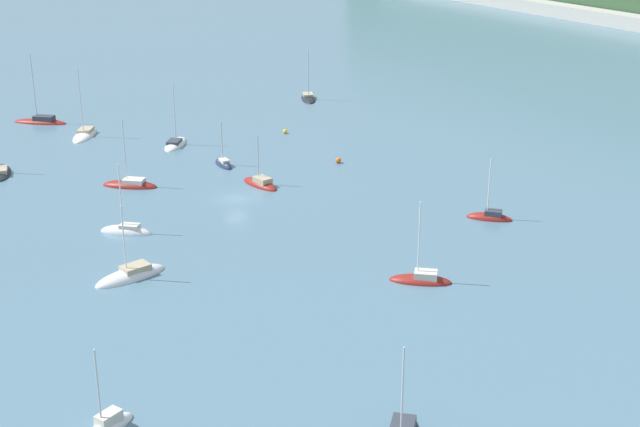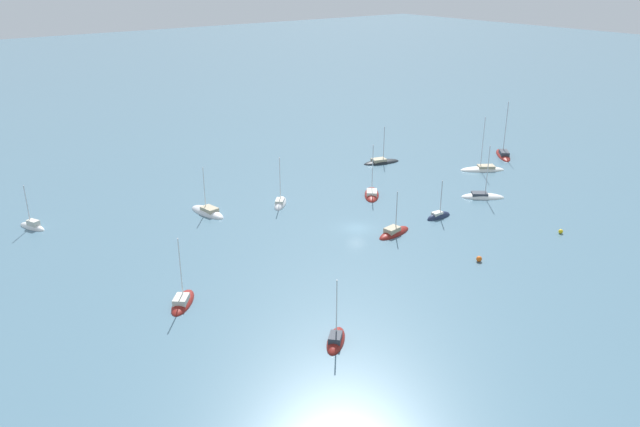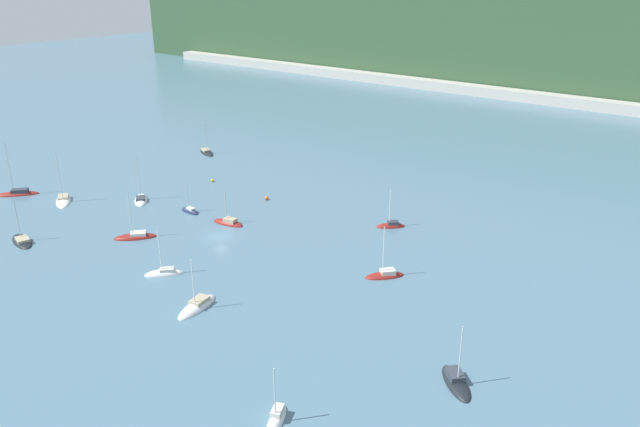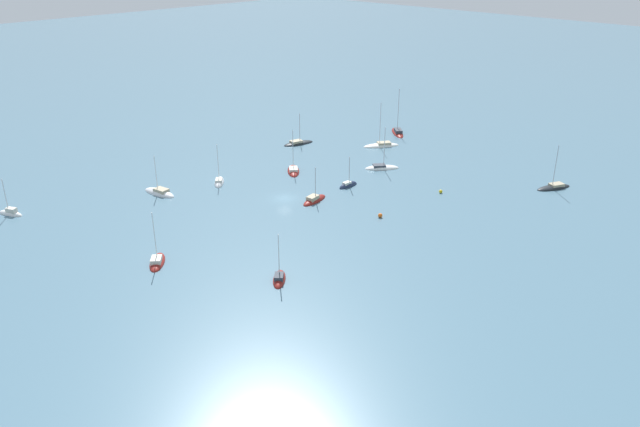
{
  "view_description": "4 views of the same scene",
  "coord_description": "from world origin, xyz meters",
  "px_view_note": "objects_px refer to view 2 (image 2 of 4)",
  "views": [
    {
      "loc": [
        92.84,
        -44.53,
        36.78
      ],
      "look_at": [
        16.09,
        2.21,
        2.84
      ],
      "focal_mm": 50.0,
      "sensor_mm": 36.0,
      "label": 1
    },
    {
      "loc": [
        56.41,
        65.69,
        37.36
      ],
      "look_at": [
        3.56,
        -4.5,
        1.81
      ],
      "focal_mm": 35.0,
      "sensor_mm": 36.0,
      "label": 2
    },
    {
      "loc": [
        74.57,
        -68.21,
        44.17
      ],
      "look_at": [
        10.98,
        14.3,
        2.48
      ],
      "focal_mm": 35.0,
      "sensor_mm": 36.0,
      "label": 3
    },
    {
      "loc": [
        73.36,
        80.62,
        45.6
      ],
      "look_at": [
        2.76,
        12.07,
        1.51
      ],
      "focal_mm": 35.0,
      "sensor_mm": 36.0,
      "label": 4
    }
  ],
  "objects_px": {
    "sailboat_1": "(336,341)",
    "sailboat_0": "(208,213)",
    "sailboat_8": "(372,195)",
    "sailboat_13": "(280,204)",
    "sailboat_12": "(503,155)",
    "sailboat_2": "(483,170)",
    "mooring_buoy_0": "(561,231)",
    "sailboat_10": "(482,197)",
    "sailboat_7": "(438,217)",
    "sailboat_5": "(381,162)",
    "sailboat_4": "(394,233)",
    "sailboat_6": "(32,227)",
    "mooring_buoy_1": "(479,259)",
    "sailboat_3": "(183,302)"
  },
  "relations": [
    {
      "from": "sailboat_3",
      "to": "sailboat_7",
      "type": "bearing_deg",
      "value": -48.79
    },
    {
      "from": "sailboat_3",
      "to": "mooring_buoy_0",
      "type": "bearing_deg",
      "value": -64.66
    },
    {
      "from": "sailboat_5",
      "to": "sailboat_4",
      "type": "bearing_deg",
      "value": -113.83
    },
    {
      "from": "sailboat_7",
      "to": "sailboat_10",
      "type": "height_order",
      "value": "sailboat_10"
    },
    {
      "from": "sailboat_6",
      "to": "sailboat_10",
      "type": "distance_m",
      "value": 72.47
    },
    {
      "from": "sailboat_2",
      "to": "sailboat_6",
      "type": "xyz_separation_m",
      "value": [
        76.79,
        -22.62,
        0.05
      ]
    },
    {
      "from": "mooring_buoy_0",
      "to": "sailboat_12",
      "type": "bearing_deg",
      "value": -130.37
    },
    {
      "from": "sailboat_13",
      "to": "mooring_buoy_1",
      "type": "xyz_separation_m",
      "value": [
        -9.52,
        33.84,
        0.3
      ]
    },
    {
      "from": "sailboat_3",
      "to": "sailboat_4",
      "type": "xyz_separation_m",
      "value": [
        -33.83,
        0.17,
        -0.02
      ]
    },
    {
      "from": "sailboat_5",
      "to": "sailboat_7",
      "type": "relative_size",
      "value": 1.16
    },
    {
      "from": "sailboat_3",
      "to": "sailboat_6",
      "type": "bearing_deg",
      "value": 54.45
    },
    {
      "from": "sailboat_3",
      "to": "sailboat_7",
      "type": "relative_size",
      "value": 1.27
    },
    {
      "from": "sailboat_6",
      "to": "sailboat_8",
      "type": "bearing_deg",
      "value": -135.81
    },
    {
      "from": "sailboat_12",
      "to": "mooring_buoy_0",
      "type": "height_order",
      "value": "sailboat_12"
    },
    {
      "from": "sailboat_10",
      "to": "sailboat_7",
      "type": "bearing_deg",
      "value": -133.01
    },
    {
      "from": "sailboat_8",
      "to": "sailboat_13",
      "type": "relative_size",
      "value": 1.09
    },
    {
      "from": "sailboat_13",
      "to": "mooring_buoy_1",
      "type": "bearing_deg",
      "value": -122.35
    },
    {
      "from": "sailboat_2",
      "to": "sailboat_12",
      "type": "xyz_separation_m",
      "value": [
        -11.04,
        -3.71,
        0.05
      ]
    },
    {
      "from": "sailboat_6",
      "to": "mooring_buoy_1",
      "type": "relative_size",
      "value": 9.66
    },
    {
      "from": "sailboat_5",
      "to": "sailboat_6",
      "type": "relative_size",
      "value": 1.08
    },
    {
      "from": "sailboat_1",
      "to": "sailboat_0",
      "type": "bearing_deg",
      "value": 38.7
    },
    {
      "from": "sailboat_7",
      "to": "sailboat_8",
      "type": "distance_m",
      "value": 14.01
    },
    {
      "from": "mooring_buoy_1",
      "to": "sailboat_0",
      "type": "bearing_deg",
      "value": -60.75
    },
    {
      "from": "mooring_buoy_0",
      "to": "sailboat_5",
      "type": "bearing_deg",
      "value": -93.2
    },
    {
      "from": "sailboat_0",
      "to": "sailboat_5",
      "type": "bearing_deg",
      "value": -95.04
    },
    {
      "from": "sailboat_8",
      "to": "sailboat_12",
      "type": "height_order",
      "value": "sailboat_12"
    },
    {
      "from": "sailboat_12",
      "to": "sailboat_13",
      "type": "distance_m",
      "value": 52.58
    },
    {
      "from": "mooring_buoy_0",
      "to": "sailboat_0",
      "type": "bearing_deg",
      "value": -45.48
    },
    {
      "from": "sailboat_5",
      "to": "mooring_buoy_0",
      "type": "bearing_deg",
      "value": -77.91
    },
    {
      "from": "sailboat_2",
      "to": "sailboat_0",
      "type": "bearing_deg",
      "value": 20.77
    },
    {
      "from": "sailboat_0",
      "to": "sailboat_10",
      "type": "distance_m",
      "value": 46.31
    },
    {
      "from": "sailboat_0",
      "to": "sailboat_13",
      "type": "xyz_separation_m",
      "value": [
        -11.5,
        3.69,
        0.0
      ]
    },
    {
      "from": "sailboat_0",
      "to": "sailboat_12",
      "type": "distance_m",
      "value": 64.42
    },
    {
      "from": "sailboat_1",
      "to": "sailboat_2",
      "type": "relative_size",
      "value": 0.71
    },
    {
      "from": "sailboat_5",
      "to": "sailboat_10",
      "type": "relative_size",
      "value": 0.83
    },
    {
      "from": "sailboat_4",
      "to": "sailboat_5",
      "type": "distance_m",
      "value": 35.18
    },
    {
      "from": "sailboat_7",
      "to": "sailboat_5",
      "type": "bearing_deg",
      "value": 69.01
    },
    {
      "from": "sailboat_1",
      "to": "sailboat_13",
      "type": "height_order",
      "value": "sailboat_13"
    },
    {
      "from": "sailboat_5",
      "to": "sailboat_7",
      "type": "distance_m",
      "value": 29.49
    },
    {
      "from": "sailboat_7",
      "to": "sailboat_2",
      "type": "bearing_deg",
      "value": 28.47
    },
    {
      "from": "sailboat_0",
      "to": "sailboat_3",
      "type": "distance_m",
      "value": 28.46
    },
    {
      "from": "sailboat_4",
      "to": "sailboat_13",
      "type": "height_order",
      "value": "sailboat_13"
    },
    {
      "from": "sailboat_7",
      "to": "mooring_buoy_1",
      "type": "bearing_deg",
      "value": -113.7
    },
    {
      "from": "sailboat_2",
      "to": "sailboat_6",
      "type": "relative_size",
      "value": 1.49
    },
    {
      "from": "sailboat_1",
      "to": "sailboat_5",
      "type": "relative_size",
      "value": 0.98
    },
    {
      "from": "sailboat_4",
      "to": "sailboat_12",
      "type": "height_order",
      "value": "sailboat_12"
    },
    {
      "from": "sailboat_0",
      "to": "sailboat_6",
      "type": "bearing_deg",
      "value": 56.32
    },
    {
      "from": "sailboat_4",
      "to": "sailboat_13",
      "type": "relative_size",
      "value": 0.83
    },
    {
      "from": "sailboat_2",
      "to": "sailboat_8",
      "type": "xyz_separation_m",
      "value": [
        26.38,
        -2.39,
        -0.0
      ]
    },
    {
      "from": "sailboat_4",
      "to": "mooring_buoy_1",
      "type": "height_order",
      "value": "sailboat_4"
    }
  ]
}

